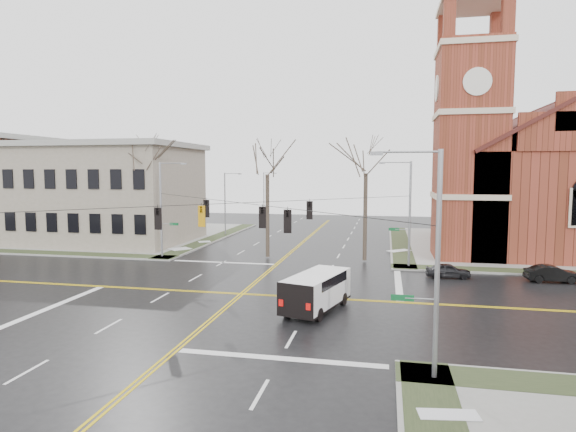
% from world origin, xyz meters
% --- Properties ---
extents(ground, '(120.00, 120.00, 0.00)m').
position_xyz_m(ground, '(0.00, 0.00, 0.00)').
color(ground, black).
rests_on(ground, ground).
extents(sidewalks, '(80.00, 80.00, 0.17)m').
position_xyz_m(sidewalks, '(0.00, 0.00, 0.08)').
color(sidewalks, gray).
rests_on(sidewalks, ground).
extents(road_markings, '(100.00, 100.00, 0.01)m').
position_xyz_m(road_markings, '(0.00, 0.00, 0.01)').
color(road_markings, gold).
rests_on(road_markings, ground).
extents(church, '(24.28, 27.48, 27.50)m').
position_xyz_m(church, '(24.76, 24.78, 8.43)').
color(church, maroon).
rests_on(church, ground).
extents(civic_building_a, '(18.00, 14.00, 11.00)m').
position_xyz_m(civic_building_a, '(-22.00, 20.00, 5.50)').
color(civic_building_a, gray).
rests_on(civic_building_a, ground).
extents(signal_pole_ne, '(2.75, 0.22, 9.00)m').
position_xyz_m(signal_pole_ne, '(11.32, 11.50, 4.95)').
color(signal_pole_ne, gray).
rests_on(signal_pole_ne, ground).
extents(signal_pole_nw, '(2.75, 0.22, 9.00)m').
position_xyz_m(signal_pole_nw, '(-11.32, 11.50, 4.95)').
color(signal_pole_nw, gray).
rests_on(signal_pole_nw, ground).
extents(signal_pole_se, '(2.75, 0.22, 9.00)m').
position_xyz_m(signal_pole_se, '(11.32, -11.50, 4.95)').
color(signal_pole_se, gray).
rests_on(signal_pole_se, ground).
extents(span_wires, '(23.02, 23.02, 0.03)m').
position_xyz_m(span_wires, '(0.00, 0.00, 6.20)').
color(span_wires, black).
rests_on(span_wires, ground).
extents(traffic_signals, '(8.21, 8.26, 1.30)m').
position_xyz_m(traffic_signals, '(-0.00, -0.67, 5.45)').
color(traffic_signals, black).
rests_on(traffic_signals, ground).
extents(streetlight_north_a, '(2.30, 0.20, 8.00)m').
position_xyz_m(streetlight_north_a, '(-10.65, 28.00, 4.47)').
color(streetlight_north_a, gray).
rests_on(streetlight_north_a, ground).
extents(streetlight_north_b, '(2.30, 0.20, 8.00)m').
position_xyz_m(streetlight_north_b, '(-10.65, 48.00, 4.47)').
color(streetlight_north_b, gray).
rests_on(streetlight_north_b, ground).
extents(cargo_van, '(3.74, 6.13, 2.19)m').
position_xyz_m(cargo_van, '(5.58, -2.60, 1.29)').
color(cargo_van, white).
rests_on(cargo_van, ground).
extents(parked_car_a, '(3.47, 1.56, 1.16)m').
position_xyz_m(parked_car_a, '(14.33, 7.97, 0.58)').
color(parked_car_a, black).
rests_on(parked_car_a, ground).
extents(parked_car_b, '(3.92, 1.62, 1.26)m').
position_xyz_m(parked_car_b, '(21.83, 8.03, 0.63)').
color(parked_car_b, black).
rests_on(parked_car_b, ground).
extents(tree_nw_far, '(4.00, 4.00, 12.71)m').
position_xyz_m(tree_nw_far, '(-13.94, 13.42, 9.18)').
color(tree_nw_far, '#322920').
rests_on(tree_nw_far, ground).
extents(tree_nw_near, '(4.00, 4.00, 11.78)m').
position_xyz_m(tree_nw_near, '(-1.54, 13.45, 8.52)').
color(tree_nw_near, '#322920').
rests_on(tree_nw_near, ground).
extents(tree_ne, '(4.00, 4.00, 11.94)m').
position_xyz_m(tree_ne, '(7.64, 13.43, 8.64)').
color(tree_ne, '#322920').
rests_on(tree_ne, ground).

